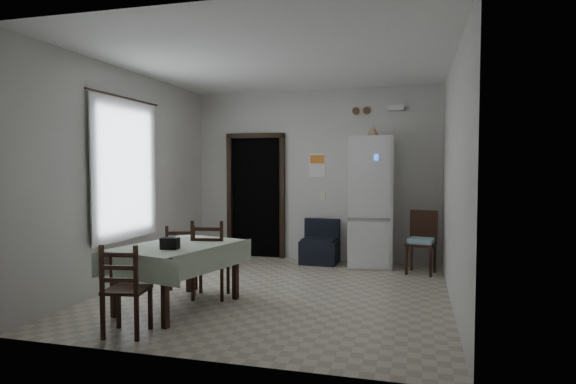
% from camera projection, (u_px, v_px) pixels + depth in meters
% --- Properties ---
extents(ground, '(4.50, 4.50, 0.00)m').
position_uv_depth(ground, '(278.00, 292.00, 6.12)').
color(ground, '#BCB29A').
rests_on(ground, ground).
extents(ceiling, '(4.20, 4.50, 0.02)m').
position_uv_depth(ceiling, '(278.00, 62.00, 5.97)').
color(ceiling, white).
rests_on(ceiling, ground).
extents(wall_back, '(4.20, 0.02, 2.90)m').
position_uv_depth(wall_back, '(314.00, 175.00, 8.21)').
color(wall_back, beige).
rests_on(wall_back, ground).
extents(wall_front, '(4.20, 0.02, 2.90)m').
position_uv_depth(wall_front, '(200.00, 184.00, 3.87)').
color(wall_front, beige).
rests_on(wall_front, ground).
extents(wall_left, '(0.02, 4.50, 2.90)m').
position_uv_depth(wall_left, '(131.00, 177.00, 6.59)').
color(wall_left, beige).
rests_on(wall_left, ground).
extents(wall_right, '(0.02, 4.50, 2.90)m').
position_uv_depth(wall_right, '(454.00, 179.00, 5.50)').
color(wall_right, beige).
rests_on(wall_right, ground).
extents(doorway, '(1.06, 0.52, 2.22)m').
position_uv_depth(doorway, '(260.00, 196.00, 8.70)').
color(doorway, black).
rests_on(doorway, ground).
extents(window_recess, '(0.10, 1.20, 1.60)m').
position_uv_depth(window_recess, '(119.00, 170.00, 6.40)').
color(window_recess, silver).
rests_on(window_recess, ground).
extents(curtain, '(0.02, 1.45, 1.85)m').
position_uv_depth(curtain, '(126.00, 170.00, 6.37)').
color(curtain, silver).
rests_on(curtain, ground).
extents(curtain_rod, '(0.02, 1.60, 0.02)m').
position_uv_depth(curtain_rod, '(125.00, 98.00, 6.32)').
color(curtain_rod, black).
rests_on(curtain_rod, ground).
extents(calendar, '(0.28, 0.02, 0.40)m').
position_uv_depth(calendar, '(317.00, 165.00, 8.18)').
color(calendar, white).
rests_on(calendar, ground).
extents(calendar_image, '(0.24, 0.01, 0.14)m').
position_uv_depth(calendar_image, '(317.00, 159.00, 8.17)').
color(calendar_image, orange).
rests_on(calendar_image, ground).
extents(light_switch, '(0.08, 0.02, 0.12)m').
position_uv_depth(light_switch, '(323.00, 196.00, 8.18)').
color(light_switch, beige).
rests_on(light_switch, ground).
extents(vent_left, '(0.12, 0.03, 0.12)m').
position_uv_depth(vent_left, '(356.00, 111.00, 7.96)').
color(vent_left, brown).
rests_on(vent_left, ground).
extents(vent_right, '(0.12, 0.03, 0.12)m').
position_uv_depth(vent_right, '(367.00, 111.00, 7.92)').
color(vent_right, brown).
rests_on(vent_right, ground).
extents(emergency_light, '(0.25, 0.07, 0.09)m').
position_uv_depth(emergency_light, '(396.00, 108.00, 7.77)').
color(emergency_light, white).
rests_on(emergency_light, ground).
extents(fridge, '(0.73, 0.73, 2.07)m').
position_uv_depth(fridge, '(371.00, 202.00, 7.67)').
color(fridge, silver).
rests_on(fridge, ground).
extents(tan_cone, '(0.21, 0.21, 0.16)m').
position_uv_depth(tan_cone, '(373.00, 131.00, 7.57)').
color(tan_cone, tan).
rests_on(tan_cone, fridge).
extents(navy_seat, '(0.61, 0.59, 0.72)m').
position_uv_depth(navy_seat, '(320.00, 242.00, 7.92)').
color(navy_seat, black).
rests_on(navy_seat, ground).
extents(corner_chair, '(0.48, 0.48, 0.94)m').
position_uv_depth(corner_chair, '(421.00, 243.00, 7.14)').
color(corner_chair, black).
rests_on(corner_chair, ground).
extents(dining_table, '(1.22, 1.56, 0.72)m').
position_uv_depth(dining_table, '(179.00, 276.00, 5.42)').
color(dining_table, '#ACBDA2').
rests_on(dining_table, ground).
extents(black_bag, '(0.20, 0.13, 0.12)m').
position_uv_depth(black_bag, '(170.00, 243.00, 5.10)').
color(black_bag, black).
rests_on(black_bag, dining_table).
extents(dining_chair_far_left, '(0.48, 0.48, 0.87)m').
position_uv_depth(dining_chair_far_left, '(182.00, 259.00, 6.04)').
color(dining_chair_far_left, black).
rests_on(dining_chair_far_left, ground).
extents(dining_chair_far_right, '(0.48, 0.48, 0.96)m').
position_uv_depth(dining_chair_far_right, '(211.00, 258.00, 5.85)').
color(dining_chair_far_right, black).
rests_on(dining_chair_far_right, ground).
extents(dining_chair_near_head, '(0.43, 0.43, 0.88)m').
position_uv_depth(dining_chair_near_head, '(127.00, 289.00, 4.54)').
color(dining_chair_near_head, black).
rests_on(dining_chair_near_head, ground).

